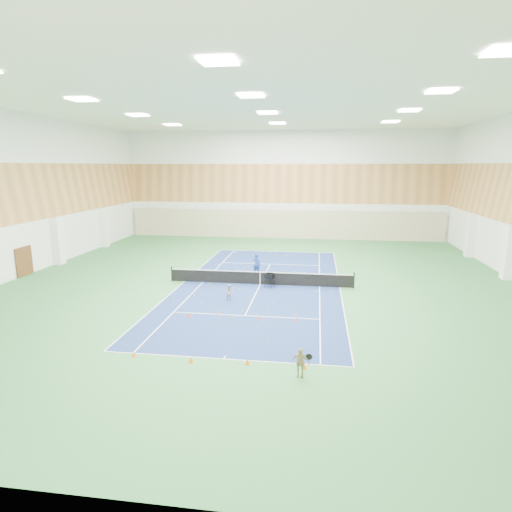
{
  "coord_description": "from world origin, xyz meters",
  "views": [
    {
      "loc": [
        3.77,
        -28.57,
        8.15
      ],
      "look_at": [
        -0.32,
        0.19,
        2.0
      ],
      "focal_mm": 30.0,
      "sensor_mm": 36.0,
      "label": 1
    }
  ],
  "objects_px": {
    "child_court": "(229,293)",
    "child_apron": "(300,362)",
    "tennis_net": "(260,277)",
    "coach": "(257,264)",
    "ball_cart": "(270,280)"
  },
  "relations": [
    {
      "from": "child_apron",
      "to": "ball_cart",
      "type": "xyz_separation_m",
      "value": [
        -2.56,
        12.33,
        -0.1
      ]
    },
    {
      "from": "coach",
      "to": "child_apron",
      "type": "distance_m",
      "value": 16.31
    },
    {
      "from": "tennis_net",
      "to": "coach",
      "type": "relative_size",
      "value": 7.88
    },
    {
      "from": "child_court",
      "to": "child_apron",
      "type": "bearing_deg",
      "value": -78.34
    },
    {
      "from": "child_apron",
      "to": "ball_cart",
      "type": "height_order",
      "value": "child_apron"
    },
    {
      "from": "tennis_net",
      "to": "child_apron",
      "type": "height_order",
      "value": "child_apron"
    },
    {
      "from": "child_court",
      "to": "ball_cart",
      "type": "distance_m",
      "value": 3.86
    },
    {
      "from": "child_court",
      "to": "ball_cart",
      "type": "bearing_deg",
      "value": 40.92
    },
    {
      "from": "child_court",
      "to": "child_apron",
      "type": "height_order",
      "value": "child_apron"
    },
    {
      "from": "ball_cart",
      "to": "child_court",
      "type": "bearing_deg",
      "value": -104.61
    },
    {
      "from": "tennis_net",
      "to": "child_court",
      "type": "relative_size",
      "value": 12.56
    },
    {
      "from": "child_court",
      "to": "coach",
      "type": "bearing_deg",
      "value": 68.06
    },
    {
      "from": "coach",
      "to": "child_apron",
      "type": "bearing_deg",
      "value": 124.09
    },
    {
      "from": "tennis_net",
      "to": "ball_cart",
      "type": "bearing_deg",
      "value": -39.32
    },
    {
      "from": "tennis_net",
      "to": "child_apron",
      "type": "xyz_separation_m",
      "value": [
        3.29,
        -12.93,
        0.04
      ]
    }
  ]
}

